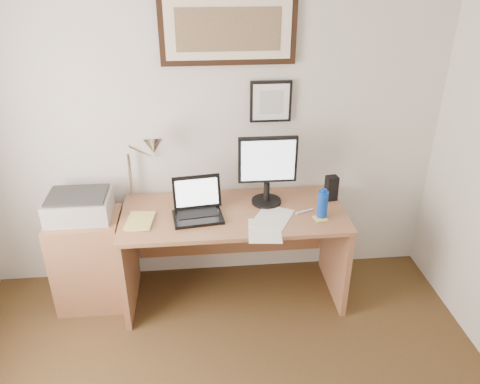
{
  "coord_description": "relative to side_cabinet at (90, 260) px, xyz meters",
  "views": [
    {
      "loc": [
        -0.08,
        -1.26,
        2.42
      ],
      "look_at": [
        0.18,
        1.43,
        1.01
      ],
      "focal_mm": 35.0,
      "sensor_mm": 36.0,
      "label": 1
    }
  ],
  "objects": [
    {
      "name": "wall_back",
      "position": [
        0.92,
        0.32,
        0.89
      ],
      "size": [
        3.5,
        0.02,
        2.5
      ],
      "primitive_type": "cube",
      "color": "silver",
      "rests_on": "ground"
    },
    {
      "name": "side_cabinet",
      "position": [
        0.0,
        0.0,
        0.0
      ],
      "size": [
        0.5,
        0.4,
        0.73
      ],
      "primitive_type": "cube",
      "color": "#915D3D",
      "rests_on": "floor"
    },
    {
      "name": "water_bottle",
      "position": [
        1.68,
        -0.18,
        0.49
      ],
      "size": [
        0.07,
        0.07,
        0.2
      ],
      "primitive_type": "cylinder",
      "color": "#0D3CAD",
      "rests_on": "desk"
    },
    {
      "name": "bottle_cap",
      "position": [
        1.68,
        -0.18,
        0.6
      ],
      "size": [
        0.04,
        0.04,
        0.02
      ],
      "primitive_type": "cylinder",
      "color": "#0D3CAD",
      "rests_on": "water_bottle"
    },
    {
      "name": "speaker",
      "position": [
        1.81,
        0.07,
        0.48
      ],
      "size": [
        0.09,
        0.09,
        0.19
      ],
      "primitive_type": "cube",
      "rotation": [
        0.0,
        0.0,
        0.15
      ],
      "color": "black",
      "rests_on": "desk"
    },
    {
      "name": "paper_sheet_a",
      "position": [
        1.26,
        -0.32,
        0.39
      ],
      "size": [
        0.25,
        0.33,
        0.0
      ],
      "primitive_type": "cube",
      "rotation": [
        0.0,
        0.0,
        -0.1
      ],
      "color": "white",
      "rests_on": "desk"
    },
    {
      "name": "paper_sheet_b",
      "position": [
        1.33,
        -0.16,
        0.39
      ],
      "size": [
        0.36,
        0.4,
        0.0
      ],
      "primitive_type": "cube",
      "rotation": [
        0.0,
        0.0,
        -0.49
      ],
      "color": "white",
      "rests_on": "desk"
    },
    {
      "name": "sticky_pad",
      "position": [
        1.66,
        -0.21,
        0.39
      ],
      "size": [
        0.1,
        0.1,
        0.01
      ],
      "primitive_type": "cube",
      "rotation": [
        0.0,
        0.0,
        0.19
      ],
      "color": "#EAD46F",
      "rests_on": "desk"
    },
    {
      "name": "marker_pen",
      "position": [
        1.57,
        -0.1,
        0.39
      ],
      "size": [
        0.14,
        0.06,
        0.02
      ],
      "primitive_type": "cylinder",
      "rotation": [
        0.0,
        1.57,
        0.35
      ],
      "color": "white",
      "rests_on": "desk"
    },
    {
      "name": "book",
      "position": [
        0.33,
        -0.12,
        0.39
      ],
      "size": [
        0.2,
        0.26,
        0.02
      ],
      "primitive_type": "imported",
      "rotation": [
        0.0,
        0.0,
        -0.11
      ],
      "color": "#D9D166",
      "rests_on": "desk"
    },
    {
      "name": "desk",
      "position": [
        1.07,
        0.04,
        0.15
      ],
      "size": [
        1.6,
        0.7,
        0.75
      ],
      "color": "#915D3D",
      "rests_on": "floor"
    },
    {
      "name": "laptop",
      "position": [
        0.81,
        -0.07,
        0.44
      ],
      "size": [
        0.37,
        0.33,
        0.26
      ],
      "color": "black",
      "rests_on": "desk"
    },
    {
      "name": "lcd_monitor",
      "position": [
        1.32,
        0.06,
        0.68
      ],
      "size": [
        0.42,
        0.22,
        0.52
      ],
      "color": "black",
      "rests_on": "desk"
    },
    {
      "name": "printer",
      "position": [
        -0.02,
        0.03,
        0.45
      ],
      "size": [
        0.44,
        0.34,
        0.18
      ],
      "color": "#ADADAF",
      "rests_on": "side_cabinet"
    },
    {
      "name": "desk_lamp",
      "position": [
        0.51,
        0.13,
        0.82
      ],
      "size": [
        0.29,
        0.27,
        0.53
      ],
      "color": "silver",
      "rests_on": "desk"
    },
    {
      "name": "picture_large",
      "position": [
        1.07,
        0.29,
        1.59
      ],
      "size": [
        0.92,
        0.04,
        0.47
      ],
      "color": "black",
      "rests_on": "wall_back"
    },
    {
      "name": "picture_small",
      "position": [
        1.37,
        0.29,
        1.09
      ],
      "size": [
        0.3,
        0.03,
        0.3
      ],
      "color": "black",
      "rests_on": "wall_back"
    }
  ]
}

